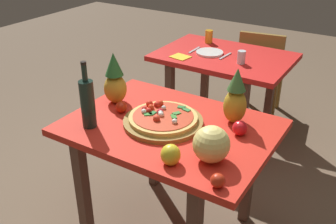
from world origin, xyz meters
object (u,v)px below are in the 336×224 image
object	(u,v)px
pizza_board	(163,122)
drinking_glass_water	(241,57)
bell_pepper	(171,155)
tomato_beside_pepper	(121,107)
pizza	(162,117)
dinner_plate	(210,53)
tomato_near_board	(240,128)
pineapple_right	(235,98)
napkin_folded	(180,57)
dining_chair	(261,69)
drinking_glass_juice	(209,37)
knife_utensil	(225,56)
tomato_at_corner	(218,181)
background_table	(223,69)
fork_utensil	(194,50)
wine_bottle	(88,103)
display_table	(170,142)
pineapple_left	(115,81)
melon	(211,144)

from	to	relation	value
pizza_board	drinking_glass_water	bearing A→B (deg)	90.13
bell_pepper	tomato_beside_pepper	xyz separation A→B (m)	(-0.50, 0.28, -0.01)
pizza	dinner_plate	world-z (taller)	pizza
tomato_near_board	dinner_plate	world-z (taller)	tomato_near_board
pineapple_right	napkin_folded	size ratio (longest dim) A/B	2.24
dining_chair	napkin_folded	size ratio (longest dim) A/B	6.07
pineapple_right	drinking_glass_juice	world-z (taller)	pineapple_right
knife_utensil	tomato_at_corner	bearing A→B (deg)	-61.99
background_table	knife_utensil	world-z (taller)	knife_utensil
tomato_near_board	drinking_glass_water	world-z (taller)	drinking_glass_water
drinking_glass_water	background_table	bearing A→B (deg)	148.79
drinking_glass_juice	napkin_folded	distance (m)	0.46
tomato_near_board	drinking_glass_water	xyz separation A→B (m)	(-0.40, 0.99, 0.01)
drinking_glass_water	bell_pepper	bearing A→B (deg)	-80.57
fork_utensil	pizza	bearing A→B (deg)	-69.25
tomato_beside_pepper	drinking_glass_water	distance (m)	1.15
dining_chair	fork_utensil	distance (m)	0.79
pizza	wine_bottle	distance (m)	0.40
background_table	pizza	bearing A→B (deg)	-81.31
tomato_at_corner	pizza_board	bearing A→B (deg)	145.44
display_table	bell_pepper	distance (m)	0.39
pizza_board	tomato_near_board	size ratio (longest dim) A/B	5.58
dining_chair	tomato_at_corner	bearing A→B (deg)	95.67
pizza_board	drinking_glass_juice	distance (m)	1.50
pineapple_right	dinner_plate	xyz separation A→B (m)	(-0.62, 0.95, -0.13)
background_table	pizza	distance (m)	1.23
wine_bottle	pineapple_left	bearing A→B (deg)	102.19
drinking_glass_juice	drinking_glass_water	bearing A→B (deg)	-37.09
wine_bottle	dinner_plate	xyz separation A→B (m)	(0.01, 1.41, -0.13)
pineapple_left	dinner_plate	bearing A→B (deg)	85.78
pizza	fork_utensil	world-z (taller)	pizza
pizza	dining_chair	bearing A→B (deg)	91.96
drinking_glass_juice	pizza	bearing A→B (deg)	-73.06
pizza	pineapple_left	distance (m)	0.40
dining_chair	melon	distance (m)	2.06
tomato_near_board	fork_utensil	xyz separation A→B (m)	(-0.84, 1.06, -0.04)
bell_pepper	knife_utensil	size ratio (longest dim) A/B	0.57
pineapple_right	bell_pepper	size ratio (longest dim) A/B	3.05
tomato_near_board	knife_utensil	size ratio (longest dim) A/B	0.43
wine_bottle	pineapple_right	bearing A→B (deg)	35.60
wine_bottle	dinner_plate	world-z (taller)	wine_bottle
drinking_glass_water	knife_utensil	world-z (taller)	drinking_glass_water
napkin_folded	pineapple_right	bearing A→B (deg)	-43.90
background_table	knife_utensil	bearing A→B (deg)	-54.37
tomato_at_corner	napkin_folded	size ratio (longest dim) A/B	0.45
knife_utensil	fork_utensil	bearing A→B (deg)	-175.30
pizza_board	tomato_near_board	bearing A→B (deg)	15.86
dining_chair	pizza_board	bearing A→B (deg)	83.36
background_table	dinner_plate	distance (m)	0.17
tomato_at_corner	napkin_folded	bearing A→B (deg)	125.90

